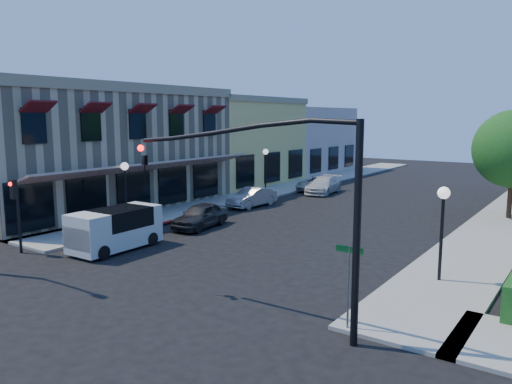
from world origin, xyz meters
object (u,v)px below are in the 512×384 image
Objects in this scene: lamppost_right_near at (443,210)px; white_van at (114,227)px; street_name_sign at (349,274)px; parked_car_a at (200,216)px; parked_car_c at (323,185)px; secondary_signal at (16,202)px; lamppost_right_far at (511,171)px; parked_car_b at (252,197)px; lamppost_left_far at (266,160)px; signal_mast_arm at (286,188)px; lamppost_left_near at (125,177)px; parked_car_d at (316,184)px.

lamppost_right_near is 14.06m from white_van.
street_name_sign is at bearing -99.78° from lamppost_right_near.
street_name_sign reaches higher than parked_car_a.
secondary_signal is at bearing -104.91° from parked_car_c.
lamppost_right_far reaches higher than parked_car_b.
lamppost_left_far reaches higher than street_name_sign.
lamppost_right_near is at bearing 15.55° from white_van.
lamppost_right_near is 0.78× the size of parked_car_c.
parked_car_b is (-14.70, 8.92, -2.08)m from lamppost_right_near.
white_van is 1.08× the size of parked_car_a.
white_van is at bearing 170.62° from street_name_sign.
signal_mast_arm reaches higher than lamppost_right_near.
parked_car_a is (-10.66, 8.51, -3.41)m from signal_mast_arm.
lamppost_left_near is 14.00m from lamppost_left_far.
parked_car_b is (-13.70, 14.72, -1.05)m from street_name_sign.
lamppost_left_near is 0.90× the size of parked_car_b.
lamppost_right_near is (17.00, -14.00, 0.00)m from lamppost_left_far.
lamppost_left_near is at bearing -159.16° from parked_car_a.
secondary_signal is at bearing -136.91° from white_van.
secondary_signal reaches higher than parked_car_b.
secondary_signal is 23.85m from parked_car_c.
parked_car_c is at bearing 40.27° from lamppost_left_far.
parked_car_c is at bearing 175.75° from lamppost_right_far.
signal_mast_arm is at bearing 0.37° from secondary_signal.
lamppost_left_far is at bearing -120.16° from parked_car_d.
parked_car_c is at bearing 118.65° from street_name_sign.
parked_car_d is at bearing 116.20° from signal_mast_arm.
lamppost_left_near is 1.00× the size of lamppost_left_far.
parked_car_b is (-14.70, -7.08, -2.08)m from lamppost_right_far.
parked_car_c is at bearing 114.71° from signal_mast_arm.
parked_car_a is (3.70, 2.01, -2.06)m from lamppost_left_near.
white_van is 12.73m from parked_car_b.
lamppost_left_near is at bearing -109.33° from parked_car_c.
signal_mast_arm is at bearing -46.24° from parked_car_a.
parked_car_d is at bearing 129.24° from lamppost_right_near.
lamppost_left_near reaches higher than street_name_sign.
lamppost_left_far and lamppost_right_far have the same top height.
parked_car_b reaches higher than parked_car_d.
white_van is (-10.81, 2.76, -3.00)m from signal_mast_arm.
lamppost_left_far is at bearing 99.52° from parked_car_a.
signal_mast_arm is 2.24× the size of lamppost_right_near.
parked_car_a is (3.70, -11.99, -2.06)m from lamppost_left_far.
secondary_signal is 0.84× the size of parked_car_a.
lamppost_left_near is 0.90× the size of parked_car_a.
parked_car_b is (-1.25, 12.66, -0.43)m from white_van.
lamppost_right_near is (1.00, 5.80, 1.04)m from street_name_sign.
lamppost_right_near is at bearing 80.22° from street_name_sign.
lamppost_left_far reaches higher than parked_car_c.
signal_mast_arm is at bearing -64.06° from parked_car_d.
parked_car_b is at bearing 93.83° from parked_car_a.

